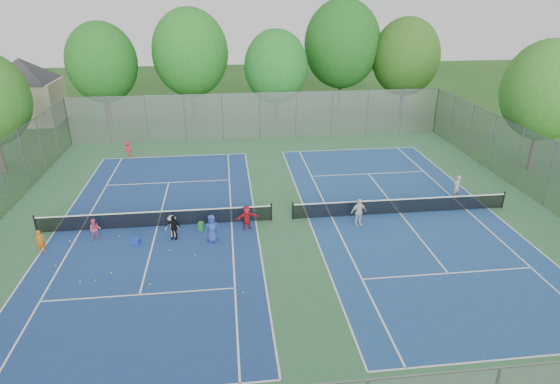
# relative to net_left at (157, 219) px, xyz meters

# --- Properties ---
(ground) EXTENTS (120.00, 120.00, 0.00)m
(ground) POSITION_rel_net_left_xyz_m (7.00, 0.00, -0.46)
(ground) COLOR #204D18
(ground) RESTS_ON ground
(court_pad) EXTENTS (32.00, 32.00, 0.01)m
(court_pad) POSITION_rel_net_left_xyz_m (7.00, 0.00, -0.45)
(court_pad) COLOR #30653D
(court_pad) RESTS_ON ground
(court_left) EXTENTS (10.97, 23.77, 0.01)m
(court_left) POSITION_rel_net_left_xyz_m (0.00, 0.00, -0.44)
(court_left) COLOR navy
(court_left) RESTS_ON court_pad
(court_right) EXTENTS (10.97, 23.77, 0.01)m
(court_right) POSITION_rel_net_left_xyz_m (14.00, 0.00, -0.44)
(court_right) COLOR navy
(court_right) RESTS_ON court_pad
(net_left) EXTENTS (12.87, 0.10, 0.91)m
(net_left) POSITION_rel_net_left_xyz_m (0.00, 0.00, 0.00)
(net_left) COLOR black
(net_left) RESTS_ON ground
(net_right) EXTENTS (12.87, 0.10, 0.91)m
(net_right) POSITION_rel_net_left_xyz_m (14.00, 0.00, 0.00)
(net_right) COLOR black
(net_right) RESTS_ON ground
(fence_north) EXTENTS (32.00, 0.10, 4.00)m
(fence_north) POSITION_rel_net_left_xyz_m (7.00, 16.00, 1.54)
(fence_north) COLOR gray
(fence_north) RESTS_ON ground
(fence_east) EXTENTS (0.10, 32.00, 4.00)m
(fence_east) POSITION_rel_net_left_xyz_m (23.00, 0.00, 1.54)
(fence_east) COLOR gray
(fence_east) RESTS_ON ground
(house) EXTENTS (11.03, 11.03, 7.30)m
(house) POSITION_rel_net_left_xyz_m (-15.00, 24.00, 3.76)
(house) COLOR #B7A88C
(house) RESTS_ON ground
(tree_nw) EXTENTS (6.40, 6.40, 9.58)m
(tree_nw) POSITION_rel_net_left_xyz_m (-7.00, 22.00, 5.44)
(tree_nw) COLOR #443326
(tree_nw) RESTS_ON ground
(tree_nl) EXTENTS (7.20, 7.20, 10.69)m
(tree_nl) POSITION_rel_net_left_xyz_m (1.00, 23.00, 6.09)
(tree_nl) COLOR #443326
(tree_nl) RESTS_ON ground
(tree_nc) EXTENTS (6.00, 6.00, 8.85)m
(tree_nc) POSITION_rel_net_left_xyz_m (9.00, 21.00, 4.94)
(tree_nc) COLOR #443326
(tree_nc) RESTS_ON ground
(tree_nr) EXTENTS (7.60, 7.60, 11.42)m
(tree_nr) POSITION_rel_net_left_xyz_m (16.00, 24.00, 6.59)
(tree_nr) COLOR #443326
(tree_nr) RESTS_ON ground
(tree_ne) EXTENTS (6.60, 6.60, 9.77)m
(tree_ne) POSITION_rel_net_left_xyz_m (22.00, 22.00, 5.51)
(tree_ne) COLOR #443326
(tree_ne) RESTS_ON ground
(tree_side_e) EXTENTS (6.00, 6.00, 9.20)m
(tree_side_e) POSITION_rel_net_left_xyz_m (26.00, 6.00, 5.29)
(tree_side_e) COLOR #443326
(tree_side_e) RESTS_ON ground
(ball_crate) EXTENTS (0.46, 0.46, 0.33)m
(ball_crate) POSITION_rel_net_left_xyz_m (-0.86, -1.85, -0.29)
(ball_crate) COLOR #1736B0
(ball_crate) RESTS_ON ground
(ball_hopper) EXTENTS (0.32, 0.32, 0.50)m
(ball_hopper) POSITION_rel_net_left_xyz_m (2.45, -0.76, -0.20)
(ball_hopper) COLOR #268E30
(ball_hopper) RESTS_ON ground
(student_a) EXTENTS (0.52, 0.43, 1.22)m
(student_a) POSITION_rel_net_left_xyz_m (-5.38, -2.14, 0.15)
(student_a) COLOR #D16213
(student_a) RESTS_ON ground
(student_b) EXTENTS (0.64, 0.54, 1.19)m
(student_b) POSITION_rel_net_left_xyz_m (-3.00, -1.12, 0.14)
(student_b) COLOR #D7537B
(student_b) RESTS_ON ground
(student_c) EXTENTS (0.83, 0.52, 1.23)m
(student_c) POSITION_rel_net_left_xyz_m (0.98, -1.24, 0.16)
(student_c) COLOR beige
(student_c) RESTS_ON ground
(student_d) EXTENTS (0.87, 0.59, 1.37)m
(student_d) POSITION_rel_net_left_xyz_m (1.08, -1.55, 0.23)
(student_d) COLOR black
(student_d) RESTS_ON ground
(student_e) EXTENTS (0.82, 0.61, 1.53)m
(student_e) POSITION_rel_net_left_xyz_m (3.09, -2.05, 0.31)
(student_e) COLOR #284096
(student_e) RESTS_ON ground
(student_f) EXTENTS (1.37, 0.72, 1.41)m
(student_f) POSITION_rel_net_left_xyz_m (4.95, -0.90, 0.25)
(student_f) COLOR red
(student_f) RESTS_ON ground
(child_far_baseline) EXTENTS (0.91, 0.69, 1.25)m
(child_far_baseline) POSITION_rel_net_left_xyz_m (-3.64, 12.23, 0.17)
(child_far_baseline) COLOR red
(child_far_baseline) RESTS_ON ground
(instructor) EXTENTS (0.69, 0.60, 1.58)m
(instructor) POSITION_rel_net_left_xyz_m (18.16, 1.60, 0.33)
(instructor) COLOR #959598
(instructor) RESTS_ON ground
(teen_court_b) EXTENTS (1.01, 0.63, 1.61)m
(teen_court_b) POSITION_rel_net_left_xyz_m (11.13, -1.15, 0.35)
(teen_court_b) COLOR silver
(teen_court_b) RESTS_ON ground
(tennis_ball_0) EXTENTS (0.07, 0.07, 0.07)m
(tennis_ball_0) POSITION_rel_net_left_xyz_m (2.25, -3.40, -0.42)
(tennis_ball_0) COLOR #EBF438
(tennis_ball_0) RESTS_ON ground
(tennis_ball_1) EXTENTS (0.07, 0.07, 0.07)m
(tennis_ball_1) POSITION_rel_net_left_xyz_m (0.35, -5.71, -0.42)
(tennis_ball_1) COLOR #D5E836
(tennis_ball_1) RESTS_ON ground
(tennis_ball_2) EXTENTS (0.07, 0.07, 0.07)m
(tennis_ball_2) POSITION_rel_net_left_xyz_m (-2.80, -5.15, -0.42)
(tennis_ball_2) COLOR #CAE435
(tennis_ball_2) RESTS_ON ground
(tennis_ball_3) EXTENTS (0.07, 0.07, 0.07)m
(tennis_ball_3) POSITION_rel_net_left_xyz_m (0.94, -2.79, -0.42)
(tennis_ball_3) COLOR #C2D230
(tennis_ball_3) RESTS_ON ground
(tennis_ball_4) EXTENTS (0.07, 0.07, 0.07)m
(tennis_ball_4) POSITION_rel_net_left_xyz_m (-1.85, -1.01, -0.42)
(tennis_ball_4) COLOR #C6DD33
(tennis_ball_4) RESTS_ON ground
(tennis_ball_5) EXTENTS (0.07, 0.07, 0.07)m
(tennis_ball_5) POSITION_rel_net_left_xyz_m (-4.32, -1.24, -0.42)
(tennis_ball_5) COLOR #D0EC37
(tennis_ball_5) RESTS_ON ground
(tennis_ball_6) EXTENTS (0.07, 0.07, 0.07)m
(tennis_ball_6) POSITION_rel_net_left_xyz_m (-2.12, -5.11, -0.42)
(tennis_ball_6) COLOR #D3F238
(tennis_ball_6) RESTS_ON ground
(tennis_ball_7) EXTENTS (0.07, 0.07, 0.07)m
(tennis_ball_7) POSITION_rel_net_left_xyz_m (4.46, -6.82, -0.42)
(tennis_ball_7) COLOR #C9F238
(tennis_ball_7) RESTS_ON ground
(tennis_ball_8) EXTENTS (0.07, 0.07, 0.07)m
(tennis_ball_8) POSITION_rel_net_left_xyz_m (-4.33, -3.61, -0.42)
(tennis_ball_8) COLOR #B2DA32
(tennis_ball_8) RESTS_ON ground
(tennis_ball_9) EXTENTS (0.07, 0.07, 0.07)m
(tennis_ball_9) POSITION_rel_net_left_xyz_m (-1.55, -4.58, -0.42)
(tennis_ball_9) COLOR #D8EA36
(tennis_ball_9) RESTS_ON ground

